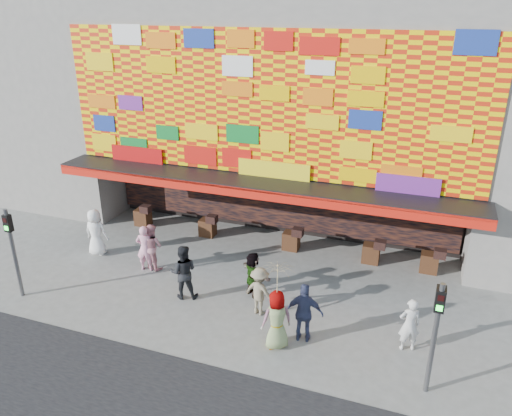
{
  "coord_description": "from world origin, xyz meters",
  "views": [
    {
      "loc": [
        5.59,
        -11.85,
        8.74
      ],
      "look_at": [
        0.53,
        2.0,
        2.64
      ],
      "focal_mm": 35.0,
      "sensor_mm": 36.0,
      "label": 1
    }
  ],
  "objects_px": {
    "ped_a": "(96,232)",
    "ped_d": "(260,291)",
    "ped_i": "(152,246)",
    "ped_c": "(183,272)",
    "ped_h": "(409,325)",
    "ped_e": "(304,313)",
    "parasol": "(277,279)",
    "signal_left": "(12,243)",
    "ped_f": "(253,274)",
    "ped_b": "(145,248)",
    "ped_g": "(277,320)",
    "signal_right": "(436,327)"
  },
  "relations": [
    {
      "from": "ped_a",
      "to": "signal_right",
      "type": "bearing_deg",
      "value": 159.9
    },
    {
      "from": "signal_left",
      "to": "ped_a",
      "type": "relative_size",
      "value": 1.69
    },
    {
      "from": "ped_g",
      "to": "ped_i",
      "type": "relative_size",
      "value": 1.04
    },
    {
      "from": "ped_d",
      "to": "ped_e",
      "type": "xyz_separation_m",
      "value": [
        1.58,
        -0.8,
        0.12
      ]
    },
    {
      "from": "ped_c",
      "to": "ped_f",
      "type": "xyz_separation_m",
      "value": [
        2.03,
        0.85,
        -0.15
      ]
    },
    {
      "from": "ped_b",
      "to": "ped_f",
      "type": "bearing_deg",
      "value": 163.6
    },
    {
      "from": "signal_left",
      "to": "ped_i",
      "type": "bearing_deg",
      "value": 45.47
    },
    {
      "from": "signal_left",
      "to": "ped_f",
      "type": "height_order",
      "value": "signal_left"
    },
    {
      "from": "ped_a",
      "to": "ped_i",
      "type": "height_order",
      "value": "ped_a"
    },
    {
      "from": "signal_right",
      "to": "ped_e",
      "type": "distance_m",
      "value": 3.57
    },
    {
      "from": "ped_d",
      "to": "ped_e",
      "type": "relative_size",
      "value": 0.87
    },
    {
      "from": "ped_e",
      "to": "ped_h",
      "type": "relative_size",
      "value": 1.13
    },
    {
      "from": "ped_c",
      "to": "ped_d",
      "type": "distance_m",
      "value": 2.57
    },
    {
      "from": "ped_a",
      "to": "ped_g",
      "type": "xyz_separation_m",
      "value": [
        7.94,
        -2.89,
        -0.03
      ]
    },
    {
      "from": "ped_b",
      "to": "ped_g",
      "type": "xyz_separation_m",
      "value": [
        5.6,
        -2.47,
        0.02
      ]
    },
    {
      "from": "ped_i",
      "to": "parasol",
      "type": "bearing_deg",
      "value": 167.12
    },
    {
      "from": "ped_b",
      "to": "ped_h",
      "type": "height_order",
      "value": "ped_b"
    },
    {
      "from": "parasol",
      "to": "ped_h",
      "type": "bearing_deg",
      "value": 18.26
    },
    {
      "from": "ped_a",
      "to": "ped_h",
      "type": "distance_m",
      "value": 11.44
    },
    {
      "from": "ped_b",
      "to": "ped_f",
      "type": "relative_size",
      "value": 1.12
    },
    {
      "from": "ped_i",
      "to": "signal_right",
      "type": "bearing_deg",
      "value": 175.34
    },
    {
      "from": "signal_right",
      "to": "ped_h",
      "type": "xyz_separation_m",
      "value": [
        -0.57,
        1.47,
        -1.08
      ]
    },
    {
      "from": "ped_b",
      "to": "ped_c",
      "type": "xyz_separation_m",
      "value": [
        2.07,
        -1.1,
        0.06
      ]
    },
    {
      "from": "ped_e",
      "to": "ped_f",
      "type": "height_order",
      "value": "ped_e"
    },
    {
      "from": "ped_i",
      "to": "parasol",
      "type": "xyz_separation_m",
      "value": [
        5.46,
        -2.69,
        1.29
      ]
    },
    {
      "from": "ped_c",
      "to": "ped_i",
      "type": "height_order",
      "value": "ped_c"
    },
    {
      "from": "ped_i",
      "to": "parasol",
      "type": "height_order",
      "value": "parasol"
    },
    {
      "from": "ped_e",
      "to": "parasol",
      "type": "xyz_separation_m",
      "value": [
        -0.62,
        -0.53,
        1.24
      ]
    },
    {
      "from": "signal_left",
      "to": "ped_h",
      "type": "bearing_deg",
      "value": 7.1
    },
    {
      "from": "parasol",
      "to": "signal_left",
      "type": "bearing_deg",
      "value": -177.54
    },
    {
      "from": "ped_b",
      "to": "ped_d",
      "type": "relative_size",
      "value": 1.09
    },
    {
      "from": "ped_i",
      "to": "ped_d",
      "type": "bearing_deg",
      "value": 176.54
    },
    {
      "from": "ped_a",
      "to": "ped_h",
      "type": "bearing_deg",
      "value": 166.27
    },
    {
      "from": "ped_b",
      "to": "signal_left",
      "type": "bearing_deg",
      "value": 31.76
    },
    {
      "from": "parasol",
      "to": "ped_d",
      "type": "bearing_deg",
      "value": 125.75
    },
    {
      "from": "signal_right",
      "to": "ped_g",
      "type": "distance_m",
      "value": 4.08
    },
    {
      "from": "signal_right",
      "to": "ped_g",
      "type": "relative_size",
      "value": 1.74
    },
    {
      "from": "ped_g",
      "to": "parasol",
      "type": "height_order",
      "value": "parasol"
    },
    {
      "from": "ped_g",
      "to": "signal_right",
      "type": "bearing_deg",
      "value": 138.94
    },
    {
      "from": "signal_left",
      "to": "signal_right",
      "type": "bearing_deg",
      "value": 0.0
    },
    {
      "from": "ped_d",
      "to": "ped_e",
      "type": "bearing_deg",
      "value": 167.17
    },
    {
      "from": "ped_e",
      "to": "parasol",
      "type": "height_order",
      "value": "parasol"
    },
    {
      "from": "ped_a",
      "to": "ped_i",
      "type": "xyz_separation_m",
      "value": [
        2.48,
        -0.2,
        -0.06
      ]
    },
    {
      "from": "ped_h",
      "to": "ped_i",
      "type": "xyz_separation_m",
      "value": [
        -8.82,
        1.58,
        0.05
      ]
    },
    {
      "from": "ped_a",
      "to": "ped_e",
      "type": "height_order",
      "value": "ped_a"
    },
    {
      "from": "ped_a",
      "to": "ped_d",
      "type": "height_order",
      "value": "ped_a"
    },
    {
      "from": "signal_right",
      "to": "ped_e",
      "type": "height_order",
      "value": "signal_right"
    },
    {
      "from": "ped_f",
      "to": "ped_h",
      "type": "distance_m",
      "value": 4.99
    },
    {
      "from": "ped_f",
      "to": "parasol",
      "type": "relative_size",
      "value": 0.84
    },
    {
      "from": "ped_d",
      "to": "ped_i",
      "type": "height_order",
      "value": "ped_i"
    }
  ]
}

